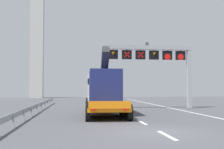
# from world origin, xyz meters

# --- Properties ---
(ground) EXTENTS (112.00, 112.00, 0.00)m
(ground) POSITION_xyz_m (0.00, 0.00, 0.00)
(ground) COLOR #4C4C51
(lane_markings) EXTENTS (0.20, 48.15, 0.01)m
(lane_markings) POSITION_xyz_m (0.24, 16.77, 0.01)
(lane_markings) COLOR silver
(lane_markings) RESTS_ON ground
(edge_line_right) EXTENTS (0.20, 63.00, 0.01)m
(edge_line_right) POSITION_xyz_m (6.20, 12.00, 0.01)
(edge_line_right) COLOR silver
(edge_line_right) RESTS_ON ground
(overhead_lane_gantry) EXTENTS (9.76, 0.90, 6.93)m
(overhead_lane_gantry) POSITION_xyz_m (4.63, 15.80, 5.32)
(overhead_lane_gantry) COLOR #9EA0A5
(overhead_lane_gantry) RESTS_ON ground
(heavy_haul_truck_orange) EXTENTS (3.37, 14.12, 5.30)m
(heavy_haul_truck_orange) POSITION_xyz_m (-1.50, 12.38, 1.99)
(heavy_haul_truck_orange) COLOR orange
(heavy_haul_truck_orange) RESTS_ON ground
(guardrail_left) EXTENTS (0.13, 31.19, 0.76)m
(guardrail_left) POSITION_xyz_m (-7.27, 13.59, 0.56)
(guardrail_left) COLOR #999EA3
(guardrail_left) RESTS_ON ground
(bridge_pylon_distant) EXTENTS (9.00, 2.00, 38.02)m
(bridge_pylon_distant) POSITION_xyz_m (-12.63, 51.55, 19.40)
(bridge_pylon_distant) COLOR #B7B7B2
(bridge_pylon_distant) RESTS_ON ground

